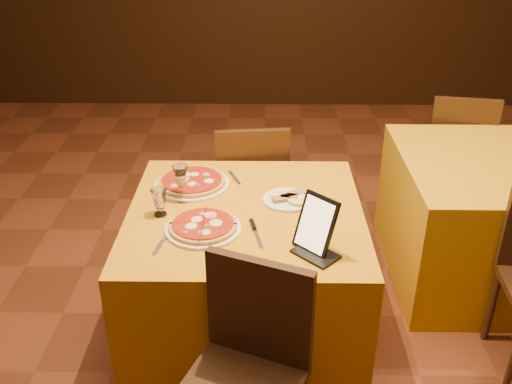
{
  "coord_description": "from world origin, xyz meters",
  "views": [
    {
      "loc": [
        -0.02,
        -2.46,
        2.08
      ],
      "look_at": [
        -0.05,
        -0.17,
        0.86
      ],
      "focal_mm": 40.0,
      "sensor_mm": 36.0,
      "label": 1
    }
  ],
  "objects_px": {
    "chair_main_far": "(250,188)",
    "chair_side_far": "(454,152)",
    "pizza_far": "(192,183)",
    "side_table": "(490,219)",
    "wine_glass": "(181,183)",
    "main_table": "(246,276)",
    "water_glass": "(160,202)",
    "pizza_near": "(203,227)",
    "tablet": "(316,224)"
  },
  "relations": [
    {
      "from": "chair_side_far",
      "to": "tablet",
      "type": "height_order",
      "value": "tablet"
    },
    {
      "from": "chair_main_far",
      "to": "wine_glass",
      "type": "bearing_deg",
      "value": 59.7
    },
    {
      "from": "chair_side_far",
      "to": "pizza_near",
      "type": "xyz_separation_m",
      "value": [
        -1.6,
        -1.52,
        0.31
      ]
    },
    {
      "from": "water_glass",
      "to": "wine_glass",
      "type": "bearing_deg",
      "value": 58.91
    },
    {
      "from": "main_table",
      "to": "side_table",
      "type": "relative_size",
      "value": 1.0
    },
    {
      "from": "side_table",
      "to": "water_glass",
      "type": "bearing_deg",
      "value": -161.18
    },
    {
      "from": "side_table",
      "to": "pizza_near",
      "type": "relative_size",
      "value": 3.26
    },
    {
      "from": "wine_glass",
      "to": "side_table",
      "type": "bearing_deg",
      "value": 15.56
    },
    {
      "from": "pizza_near",
      "to": "tablet",
      "type": "relative_size",
      "value": 1.38
    },
    {
      "from": "side_table",
      "to": "wine_glass",
      "type": "xyz_separation_m",
      "value": [
        -1.72,
        -0.48,
        0.47
      ]
    },
    {
      "from": "pizza_near",
      "to": "pizza_far",
      "type": "xyz_separation_m",
      "value": [
        -0.1,
        0.43,
        0.0
      ]
    },
    {
      "from": "pizza_near",
      "to": "water_glass",
      "type": "height_order",
      "value": "water_glass"
    },
    {
      "from": "side_table",
      "to": "wine_glass",
      "type": "distance_m",
      "value": 1.85
    },
    {
      "from": "main_table",
      "to": "water_glass",
      "type": "xyz_separation_m",
      "value": [
        -0.39,
        -0.04,
        0.44
      ]
    },
    {
      "from": "pizza_far",
      "to": "side_table",
      "type": "bearing_deg",
      "value": 10.59
    },
    {
      "from": "chair_side_far",
      "to": "pizza_far",
      "type": "bearing_deg",
      "value": 42.33
    },
    {
      "from": "chair_main_far",
      "to": "chair_side_far",
      "type": "distance_m",
      "value": 1.52
    },
    {
      "from": "pizza_far",
      "to": "tablet",
      "type": "xyz_separation_m",
      "value": [
        0.58,
        -0.57,
        0.1
      ]
    },
    {
      "from": "chair_side_far",
      "to": "pizza_far",
      "type": "distance_m",
      "value": 2.04
    },
    {
      "from": "main_table",
      "to": "pizza_near",
      "type": "bearing_deg",
      "value": -136.57
    },
    {
      "from": "water_glass",
      "to": "tablet",
      "type": "bearing_deg",
      "value": -21.44
    },
    {
      "from": "pizza_near",
      "to": "tablet",
      "type": "height_order",
      "value": "tablet"
    },
    {
      "from": "chair_main_far",
      "to": "pizza_far",
      "type": "height_order",
      "value": "chair_main_far"
    },
    {
      "from": "pizza_far",
      "to": "wine_glass",
      "type": "distance_m",
      "value": 0.18
    },
    {
      "from": "side_table",
      "to": "tablet",
      "type": "xyz_separation_m",
      "value": [
        -1.11,
        -0.89,
        0.49
      ]
    },
    {
      "from": "chair_main_far",
      "to": "wine_glass",
      "type": "distance_m",
      "value": 0.86
    },
    {
      "from": "pizza_far",
      "to": "water_glass",
      "type": "relative_size",
      "value": 2.92
    },
    {
      "from": "wine_glass",
      "to": "pizza_far",
      "type": "bearing_deg",
      "value": 79.62
    },
    {
      "from": "wine_glass",
      "to": "chair_side_far",
      "type": "bearing_deg",
      "value": 36.17
    },
    {
      "from": "chair_main_far",
      "to": "pizza_far",
      "type": "bearing_deg",
      "value": 56.11
    },
    {
      "from": "pizza_far",
      "to": "main_table",
      "type": "bearing_deg",
      "value": -42.44
    },
    {
      "from": "main_table",
      "to": "water_glass",
      "type": "bearing_deg",
      "value": -173.72
    },
    {
      "from": "main_table",
      "to": "pizza_near",
      "type": "xyz_separation_m",
      "value": [
        -0.18,
        -0.17,
        0.39
      ]
    },
    {
      "from": "chair_side_far",
      "to": "wine_glass",
      "type": "distance_m",
      "value": 2.17
    },
    {
      "from": "side_table",
      "to": "tablet",
      "type": "height_order",
      "value": "tablet"
    },
    {
      "from": "main_table",
      "to": "tablet",
      "type": "height_order",
      "value": "tablet"
    },
    {
      "from": "chair_main_far",
      "to": "tablet",
      "type": "bearing_deg",
      "value": 98.45
    },
    {
      "from": "water_glass",
      "to": "main_table",
      "type": "bearing_deg",
      "value": 6.28
    },
    {
      "from": "chair_main_far",
      "to": "chair_side_far",
      "type": "xyz_separation_m",
      "value": [
        1.41,
        0.55,
        0.0
      ]
    },
    {
      "from": "main_table",
      "to": "side_table",
      "type": "xyz_separation_m",
      "value": [
        1.41,
        0.57,
        0.0
      ]
    },
    {
      "from": "chair_side_far",
      "to": "wine_glass",
      "type": "height_order",
      "value": "wine_glass"
    },
    {
      "from": "pizza_far",
      "to": "chair_side_far",
      "type": "bearing_deg",
      "value": 32.93
    },
    {
      "from": "chair_side_far",
      "to": "tablet",
      "type": "bearing_deg",
      "value": 65.63
    },
    {
      "from": "water_glass",
      "to": "pizza_far",
      "type": "bearing_deg",
      "value": 69.53
    },
    {
      "from": "chair_main_far",
      "to": "pizza_near",
      "type": "bearing_deg",
      "value": 72.76
    },
    {
      "from": "main_table",
      "to": "chair_main_far",
      "type": "xyz_separation_m",
      "value": [
        -0.0,
        0.8,
        0.08
      ]
    },
    {
      "from": "main_table",
      "to": "wine_glass",
      "type": "relative_size",
      "value": 5.79
    },
    {
      "from": "pizza_far",
      "to": "tablet",
      "type": "distance_m",
      "value": 0.82
    },
    {
      "from": "pizza_far",
      "to": "pizza_near",
      "type": "bearing_deg",
      "value": -77.13
    },
    {
      "from": "chair_main_far",
      "to": "wine_glass",
      "type": "xyz_separation_m",
      "value": [
        -0.31,
        -0.71,
        0.39
      ]
    }
  ]
}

